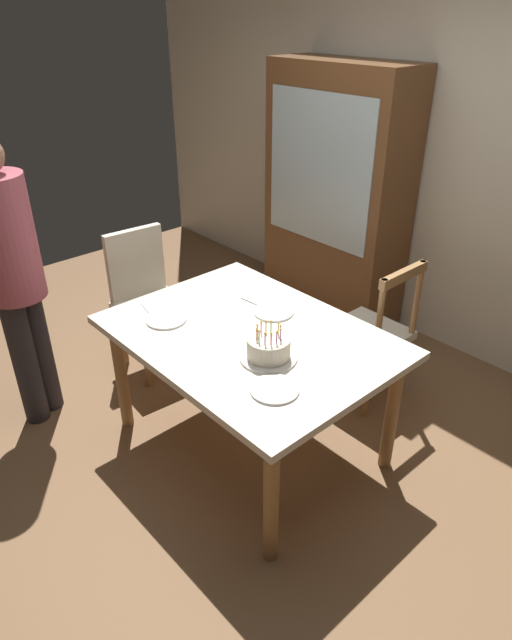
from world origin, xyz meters
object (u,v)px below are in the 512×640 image
plate_near_celebrant (166,319)px  china_cabinet (336,198)px  plate_far_side (274,312)px  plate_near_guest (274,389)px  dining_table (250,347)px  chair_spindle_back (371,334)px  chair_upholstered (146,293)px  birthday_cake (269,349)px  person_celebrant (13,272)px

plate_near_celebrant → china_cabinet: size_ratio=0.12×
plate_far_side → plate_near_guest: 0.70m
dining_table → plate_near_guest: 0.51m
china_cabinet → chair_spindle_back: bearing=-37.1°
plate_near_guest → chair_upholstered: 1.60m
plate_near_guest → chair_spindle_back: size_ratio=0.23×
birthday_cake → plate_near_guest: bearing=-37.4°
plate_near_celebrant → person_celebrant: (-0.68, -0.52, 0.21)m
birthday_cake → person_celebrant: 1.49m
dining_table → china_cabinet: size_ratio=0.77×
plate_near_guest → chair_upholstered: (-1.56, 0.30, -0.22)m
china_cabinet → plate_near_celebrant: bearing=-78.4°
chair_spindle_back → person_celebrant: size_ratio=0.57×
birthday_cake → china_cabinet: bearing=121.4°
birthday_cake → chair_upholstered: (-1.35, 0.15, -0.27)m
plate_near_guest → birthday_cake: bearing=142.6°
plate_near_celebrant → chair_upholstered: chair_upholstered is taller
plate_near_guest → chair_upholstered: chair_upholstered is taller
chair_upholstered → china_cabinet: (0.35, 1.50, 0.42)m
dining_table → plate_far_side: bearing=106.8°
chair_upholstered → china_cabinet: china_cabinet is taller
dining_table → birthday_cake: birthday_cake is taller
dining_table → person_celebrant: bearing=-144.9°
plate_near_celebrant → china_cabinet: 1.85m
dining_table → china_cabinet: bearing=116.3°
plate_far_side → china_cabinet: bearing=117.9°
plate_far_side → birthday_cake: bearing=-46.9°
birthday_cake → chair_upholstered: chair_upholstered is taller
plate_near_celebrant → chair_spindle_back: 1.27m
plate_far_side → person_celebrant: person_celebrant is taller
chair_upholstered → person_celebrant: 0.93m
birthday_cake → chair_spindle_back: bearing=94.7°
birthday_cake → plate_near_celebrant: size_ratio=1.27×
birthday_cake → china_cabinet: (-1.00, 1.64, 0.15)m
birthday_cake → plate_near_celebrant: birthday_cake is taller
plate_near_guest → plate_near_celebrant: bearing=180.0°
birthday_cake → plate_near_guest: size_ratio=1.27×
plate_near_celebrant → birthday_cake: bearing=13.8°
person_celebrant → birthday_cake: bearing=27.1°
plate_far_side → person_celebrant: (-1.01, -1.00, 0.21)m
plate_near_celebrant → chair_upholstered: size_ratio=0.23×
birthday_cake → chair_upholstered: bearing=173.8°
plate_near_celebrant → plate_near_guest: bearing=0.0°
plate_near_guest → chair_spindle_back: (-0.28, 1.10, -0.29)m
dining_table → china_cabinet: 1.76m
plate_near_celebrant → plate_far_side: 0.58m
chair_upholstered → dining_table: bearing=-3.2°
chair_spindle_back → birthday_cake: bearing=-85.3°
plate_far_side → plate_near_guest: size_ratio=1.00×
birthday_cake → chair_spindle_back: (-0.08, 0.94, -0.34)m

